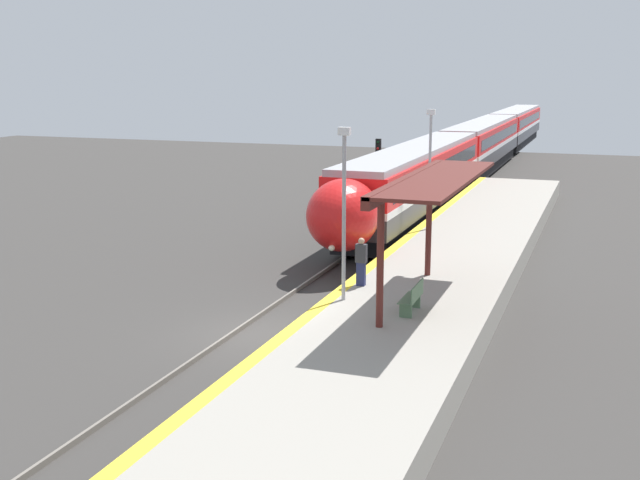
{
  "coord_description": "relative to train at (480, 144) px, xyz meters",
  "views": [
    {
      "loc": [
        9.66,
        -21.22,
        7.86
      ],
      "look_at": [
        0.56,
        3.82,
        2.23
      ],
      "focal_mm": 45.0,
      "sensor_mm": 36.0,
      "label": 1
    }
  ],
  "objects": [
    {
      "name": "ground_plane",
      "position": [
        0.0,
        -41.82,
        -2.26
      ],
      "size": [
        120.0,
        120.0,
        0.0
      ],
      "primitive_type": "plane",
      "color": "#383533"
    },
    {
      "name": "rail_left",
      "position": [
        -0.72,
        -41.82,
        -2.19
      ],
      "size": [
        0.08,
        90.0,
        0.15
      ],
      "primitive_type": "cube",
      "color": "slate",
      "rests_on": "ground_plane"
    },
    {
      "name": "rail_right",
      "position": [
        0.72,
        -41.82,
        -2.19
      ],
      "size": [
        0.08,
        90.0,
        0.15
      ],
      "primitive_type": "cube",
      "color": "slate",
      "rests_on": "ground_plane"
    },
    {
      "name": "train",
      "position": [
        0.0,
        0.0,
        0.0
      ],
      "size": [
        2.93,
        71.11,
        3.95
      ],
      "color": "black",
      "rests_on": "ground_plane"
    },
    {
      "name": "platform_right",
      "position": [
        4.14,
        -41.82,
        -1.78
      ],
      "size": [
        5.08,
        64.0,
        0.97
      ],
      "color": "gray",
      "rests_on": "ground_plane"
    },
    {
      "name": "platform_bench",
      "position": [
        4.55,
        -41.08,
        -0.84
      ],
      "size": [
        0.44,
        1.42,
        0.89
      ],
      "color": "#4C6B4C",
      "rests_on": "platform_right"
    },
    {
      "name": "person_waiting",
      "position": [
        2.24,
        -38.68,
        -0.48
      ],
      "size": [
        0.36,
        0.22,
        1.6
      ],
      "color": "navy",
      "rests_on": "platform_right"
    },
    {
      "name": "railway_signal",
      "position": [
        -2.25,
        -21.0,
        0.35
      ],
      "size": [
        0.28,
        0.28,
        4.26
      ],
      "color": "#59595E",
      "rests_on": "ground_plane"
    },
    {
      "name": "lamppost_near",
      "position": [
        2.22,
        -40.46,
        1.72
      ],
      "size": [
        0.36,
        0.2,
        5.28
      ],
      "color": "#9E9EA3",
      "rests_on": "platform_right"
    },
    {
      "name": "lamppost_mid",
      "position": [
        2.22,
        -28.48,
        1.72
      ],
      "size": [
        0.36,
        0.2,
        5.28
      ],
      "color": "#9E9EA3",
      "rests_on": "platform_right"
    },
    {
      "name": "station_canopy",
      "position": [
        4.56,
        -39.62,
        2.24
      ],
      "size": [
        2.02,
        9.09,
        3.83
      ],
      "color": "#511E19",
      "rests_on": "platform_right"
    }
  ]
}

